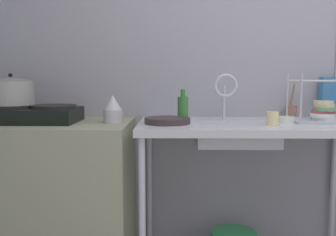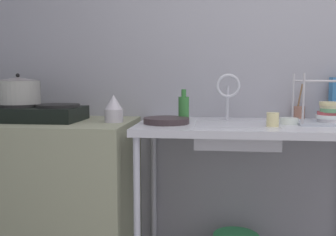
{
  "view_description": "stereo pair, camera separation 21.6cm",
  "coord_description": "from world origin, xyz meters",
  "px_view_note": "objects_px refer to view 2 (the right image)",
  "views": [
    {
      "loc": [
        -0.82,
        -0.87,
        1.17
      ],
      "look_at": [
        -0.85,
        1.28,
        0.94
      ],
      "focal_mm": 39.73,
      "sensor_mm": 36.0,
      "label": 1
    },
    {
      "loc": [
        -0.6,
        -0.85,
        1.17
      ],
      "look_at": [
        -0.85,
        1.28,
        0.94
      ],
      "focal_mm": 39.73,
      "sensor_mm": 36.0,
      "label": 2
    }
  ],
  "objects_px": {
    "sink_basin": "(235,135)",
    "cup_by_rack": "(273,119)",
    "percolator": "(114,109)",
    "small_bowl_on_drainboard": "(289,121)",
    "bottle_by_sink": "(184,108)",
    "frying_pan": "(166,121)",
    "dish_rack": "(330,115)",
    "pot_on_left_burner": "(18,91)",
    "utensil_jar": "(299,112)",
    "faucet": "(228,89)",
    "stove": "(39,113)"
  },
  "relations": [
    {
      "from": "pot_on_left_burner",
      "to": "sink_basin",
      "type": "relative_size",
      "value": 0.58
    },
    {
      "from": "sink_basin",
      "to": "faucet",
      "type": "relative_size",
      "value": 1.59
    },
    {
      "from": "pot_on_left_burner",
      "to": "small_bowl_on_drainboard",
      "type": "distance_m",
      "value": 1.61
    },
    {
      "from": "faucet",
      "to": "dish_rack",
      "type": "relative_size",
      "value": 0.75
    },
    {
      "from": "pot_on_left_burner",
      "to": "percolator",
      "type": "xyz_separation_m",
      "value": [
        0.6,
        -0.02,
        -0.1
      ]
    },
    {
      "from": "pot_on_left_burner",
      "to": "dish_rack",
      "type": "bearing_deg",
      "value": 1.12
    },
    {
      "from": "cup_by_rack",
      "to": "utensil_jar",
      "type": "distance_m",
      "value": 0.45
    },
    {
      "from": "pot_on_left_burner",
      "to": "frying_pan",
      "type": "height_order",
      "value": "pot_on_left_burner"
    },
    {
      "from": "stove",
      "to": "percolator",
      "type": "xyz_separation_m",
      "value": [
        0.47,
        -0.02,
        0.03
      ]
    },
    {
      "from": "frying_pan",
      "to": "small_bowl_on_drainboard",
      "type": "relative_size",
      "value": 2.51
    },
    {
      "from": "cup_by_rack",
      "to": "small_bowl_on_drainboard",
      "type": "bearing_deg",
      "value": 46.19
    },
    {
      "from": "frying_pan",
      "to": "bottle_by_sink",
      "type": "relative_size",
      "value": 1.36
    },
    {
      "from": "frying_pan",
      "to": "bottle_by_sink",
      "type": "distance_m",
      "value": 0.15
    },
    {
      "from": "percolator",
      "to": "frying_pan",
      "type": "xyz_separation_m",
      "value": [
        0.31,
        -0.03,
        -0.06
      ]
    },
    {
      "from": "percolator",
      "to": "frying_pan",
      "type": "relative_size",
      "value": 0.61
    },
    {
      "from": "bottle_by_sink",
      "to": "utensil_jar",
      "type": "xyz_separation_m",
      "value": [
        0.71,
        0.22,
        -0.04
      ]
    },
    {
      "from": "cup_by_rack",
      "to": "percolator",
      "type": "bearing_deg",
      "value": 174.13
    },
    {
      "from": "stove",
      "to": "dish_rack",
      "type": "relative_size",
      "value": 1.37
    },
    {
      "from": "percolator",
      "to": "cup_by_rack",
      "type": "relative_size",
      "value": 2.14
    },
    {
      "from": "percolator",
      "to": "utensil_jar",
      "type": "bearing_deg",
      "value": 14.74
    },
    {
      "from": "stove",
      "to": "cup_by_rack",
      "type": "xyz_separation_m",
      "value": [
        1.37,
        -0.11,
        -0.01
      ]
    },
    {
      "from": "bottle_by_sink",
      "to": "frying_pan",
      "type": "bearing_deg",
      "value": -131.41
    },
    {
      "from": "sink_basin",
      "to": "bottle_by_sink",
      "type": "distance_m",
      "value": 0.34
    },
    {
      "from": "frying_pan",
      "to": "cup_by_rack",
      "type": "distance_m",
      "value": 0.58
    },
    {
      "from": "percolator",
      "to": "dish_rack",
      "type": "bearing_deg",
      "value": 2.62
    },
    {
      "from": "sink_basin",
      "to": "frying_pan",
      "type": "bearing_deg",
      "value": -177.86
    },
    {
      "from": "sink_basin",
      "to": "cup_by_rack",
      "type": "height_order",
      "value": "cup_by_rack"
    },
    {
      "from": "percolator",
      "to": "dish_rack",
      "type": "height_order",
      "value": "dish_rack"
    },
    {
      "from": "faucet",
      "to": "frying_pan",
      "type": "height_order",
      "value": "faucet"
    },
    {
      "from": "stove",
      "to": "utensil_jar",
      "type": "height_order",
      "value": "utensil_jar"
    },
    {
      "from": "frying_pan",
      "to": "cup_by_rack",
      "type": "xyz_separation_m",
      "value": [
        0.58,
        -0.06,
        0.02
      ]
    },
    {
      "from": "pot_on_left_burner",
      "to": "bottle_by_sink",
      "type": "height_order",
      "value": "pot_on_left_burner"
    },
    {
      "from": "cup_by_rack",
      "to": "small_bowl_on_drainboard",
      "type": "distance_m",
      "value": 0.16
    },
    {
      "from": "frying_pan",
      "to": "small_bowl_on_drainboard",
      "type": "height_order",
      "value": "small_bowl_on_drainboard"
    },
    {
      "from": "faucet",
      "to": "small_bowl_on_drainboard",
      "type": "relative_size",
      "value": 2.73
    },
    {
      "from": "dish_rack",
      "to": "utensil_jar",
      "type": "distance_m",
      "value": 0.27
    },
    {
      "from": "stove",
      "to": "pot_on_left_burner",
      "type": "xyz_separation_m",
      "value": [
        -0.12,
        -0.0,
        0.13
      ]
    },
    {
      "from": "pot_on_left_burner",
      "to": "faucet",
      "type": "relative_size",
      "value": 0.93
    },
    {
      "from": "percolator",
      "to": "utensil_jar",
      "type": "height_order",
      "value": "utensil_jar"
    },
    {
      "from": "pot_on_left_burner",
      "to": "bottle_by_sink",
      "type": "distance_m",
      "value": 1.01
    },
    {
      "from": "percolator",
      "to": "small_bowl_on_drainboard",
      "type": "height_order",
      "value": "percolator"
    },
    {
      "from": "faucet",
      "to": "dish_rack",
      "type": "bearing_deg",
      "value": -7.9
    },
    {
      "from": "utensil_jar",
      "to": "sink_basin",
      "type": "bearing_deg",
      "value": -142.95
    },
    {
      "from": "faucet",
      "to": "dish_rack",
      "type": "height_order",
      "value": "same"
    },
    {
      "from": "stove",
      "to": "cup_by_rack",
      "type": "bearing_deg",
      "value": -4.7
    },
    {
      "from": "bottle_by_sink",
      "to": "dish_rack",
      "type": "bearing_deg",
      "value": -0.97
    },
    {
      "from": "frying_pan",
      "to": "percolator",
      "type": "bearing_deg",
      "value": 174.09
    },
    {
      "from": "frying_pan",
      "to": "dish_rack",
      "type": "bearing_deg",
      "value": 5.52
    },
    {
      "from": "pot_on_left_burner",
      "to": "small_bowl_on_drainboard",
      "type": "bearing_deg",
      "value": -0.01
    },
    {
      "from": "stove",
      "to": "sink_basin",
      "type": "distance_m",
      "value": 1.18
    }
  ]
}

